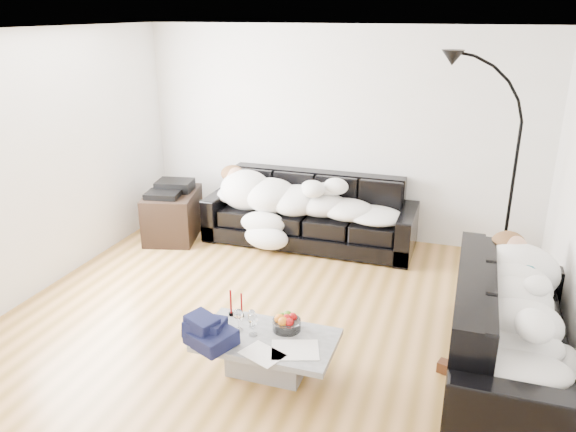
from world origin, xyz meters
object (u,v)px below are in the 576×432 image
(coffee_table, at_px, (267,354))
(wine_glass_b, at_px, (238,320))
(stereo, at_px, (171,188))
(floor_lamp, at_px, (512,186))
(fruit_bowl, at_px, (287,322))
(av_cabinet, at_px, (173,215))
(shoes, at_px, (466,367))
(candle_right, at_px, (242,305))
(wine_glass_c, at_px, (253,325))
(sofa_back, at_px, (310,211))
(wine_glass_a, at_px, (252,318))
(sleeper_back, at_px, (309,195))
(candle_left, at_px, (231,303))
(sleeper_right, at_px, (517,305))
(sofa_right, at_px, (513,329))

(coffee_table, bearing_deg, wine_glass_b, 174.51)
(stereo, relative_size, floor_lamp, 0.21)
(fruit_bowl, bearing_deg, av_cabinet, 136.36)
(shoes, bearing_deg, candle_right, -144.61)
(wine_glass_c, distance_m, stereo, 3.09)
(sofa_back, height_order, candle_right, sofa_back)
(av_cabinet, bearing_deg, wine_glass_a, -63.04)
(sofa_back, relative_size, wine_glass_c, 13.79)
(fruit_bowl, xyz_separation_m, floor_lamp, (1.70, 2.24, 0.66))
(sleeper_back, height_order, wine_glass_a, sleeper_back)
(sofa_back, xyz_separation_m, fruit_bowl, (0.55, -2.52, -0.03))
(sleeper_back, distance_m, candle_right, 2.40)
(stereo, bearing_deg, coffee_table, -58.10)
(sleeper_back, distance_m, wine_glass_b, 2.62)
(sleeper_back, bearing_deg, wine_glass_c, -82.99)
(wine_glass_a, distance_m, wine_glass_c, 0.12)
(wine_glass_a, distance_m, candle_left, 0.27)
(wine_glass_a, bearing_deg, sleeper_right, 12.53)
(fruit_bowl, distance_m, candle_right, 0.43)
(floor_lamp, bearing_deg, wine_glass_c, -114.26)
(sofa_back, height_order, wine_glass_c, sofa_back)
(wine_glass_c, xyz_separation_m, floor_lamp, (1.93, 2.40, 0.64))
(fruit_bowl, bearing_deg, sofa_right, 12.92)
(sofa_back, height_order, sofa_right, sofa_right)
(coffee_table, bearing_deg, candle_left, 151.35)
(sleeper_right, relative_size, candle_right, 8.55)
(sleeper_back, xyz_separation_m, wine_glass_c, (0.32, -2.63, -0.23))
(sofa_back, distance_m, floor_lamp, 2.35)
(sofa_back, height_order, stereo, sofa_back)
(candle_right, bearing_deg, wine_glass_c, -49.90)
(fruit_bowl, height_order, candle_right, candle_right)
(floor_lamp, bearing_deg, sleeper_right, -74.93)
(wine_glass_b, xyz_separation_m, candle_left, (-0.15, 0.20, 0.02))
(wine_glass_a, relative_size, candle_right, 0.73)
(sleeper_right, distance_m, fruit_bowl, 1.78)
(candle_right, distance_m, av_cabinet, 2.77)
(candle_right, bearing_deg, wine_glass_b, -73.62)
(wine_glass_a, bearing_deg, coffee_table, -31.93)
(fruit_bowl, distance_m, floor_lamp, 2.89)
(fruit_bowl, xyz_separation_m, stereo, (-2.26, 2.15, 0.27))
(floor_lamp, bearing_deg, shoes, -84.25)
(sleeper_back, bearing_deg, floor_lamp, -5.76)
(sofa_right, height_order, floor_lamp, floor_lamp)
(sleeper_right, relative_size, shoes, 3.94)
(candle_right, xyz_separation_m, stereo, (-1.83, 2.08, 0.24))
(candle_left, relative_size, av_cabinet, 0.27)
(av_cabinet, xyz_separation_m, floor_lamp, (3.96, 0.09, 0.75))
(coffee_table, height_order, av_cabinet, av_cabinet)
(shoes, bearing_deg, coffee_table, -134.67)
(sofa_right, relative_size, av_cabinet, 2.44)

